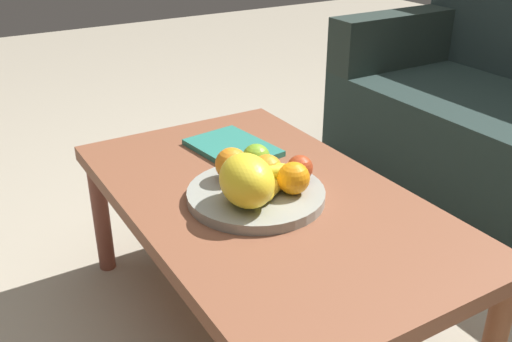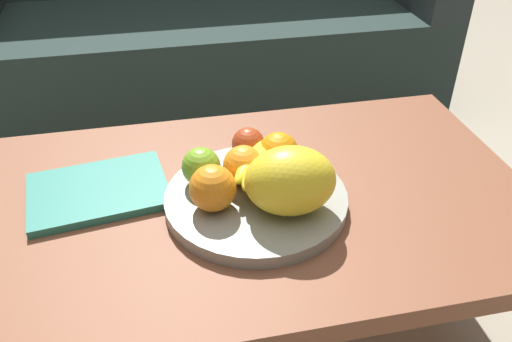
{
  "view_description": "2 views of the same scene",
  "coord_description": "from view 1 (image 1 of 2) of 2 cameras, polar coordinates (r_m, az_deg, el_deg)",
  "views": [
    {
      "loc": [
        1.04,
        -0.65,
        1.07
      ],
      "look_at": [
        0.01,
        -0.03,
        0.48
      ],
      "focal_mm": 40.54,
      "sensor_mm": 36.0,
      "label": 1
    },
    {
      "loc": [
        -0.15,
        -0.76,
        1.01
      ],
      "look_at": [
        0.01,
        -0.03,
        0.48
      ],
      "focal_mm": 37.01,
      "sensor_mm": 36.0,
      "label": 2
    }
  ],
  "objects": [
    {
      "name": "ground_plane",
      "position": [
        1.63,
        0.76,
        -15.1
      ],
      "size": [
        8.0,
        8.0,
        0.0
      ],
      "primitive_type": "plane",
      "color": "#A79D88"
    },
    {
      "name": "coffee_table",
      "position": [
        1.42,
        0.84,
        -3.99
      ],
      "size": [
        1.06,
        0.63,
        0.41
      ],
      "color": "brown",
      "rests_on": "ground_plane"
    },
    {
      "name": "fruit_bowl",
      "position": [
        1.37,
        0.0,
        -2.34
      ],
      "size": [
        0.33,
        0.33,
        0.03
      ],
      "primitive_type": "cylinder",
      "color": "#969A8F",
      "rests_on": "coffee_table"
    },
    {
      "name": "melon_large_front",
      "position": [
        1.28,
        -0.92,
        -0.95
      ],
      "size": [
        0.17,
        0.14,
        0.12
      ],
      "primitive_type": "ellipsoid",
      "rotation": [
        0.0,
        0.0,
        -0.12
      ],
      "color": "yellow",
      "rests_on": "fruit_bowl"
    },
    {
      "name": "orange_front",
      "position": [
        1.4,
        -2.42,
        0.69
      ],
      "size": [
        0.08,
        0.08,
        0.08
      ],
      "primitive_type": "sphere",
      "color": "orange",
      "rests_on": "fruit_bowl"
    },
    {
      "name": "orange_left",
      "position": [
        1.34,
        3.72,
        -0.71
      ],
      "size": [
        0.08,
        0.08,
        0.08
      ],
      "primitive_type": "sphere",
      "color": "orange",
      "rests_on": "fruit_bowl"
    },
    {
      "name": "orange_right",
      "position": [
        1.38,
        1.1,
        0.13
      ],
      "size": [
        0.07,
        0.07,
        0.07
      ],
      "primitive_type": "sphere",
      "color": "orange",
      "rests_on": "fruit_bowl"
    },
    {
      "name": "apple_front",
      "position": [
        1.4,
        4.35,
        0.29
      ],
      "size": [
        0.06,
        0.06,
        0.06
      ],
      "primitive_type": "sphere",
      "color": "#AE3F1E",
      "rests_on": "fruit_bowl"
    },
    {
      "name": "apple_left",
      "position": [
        1.45,
        0.02,
        1.32
      ],
      "size": [
        0.07,
        0.07,
        0.07
      ],
      "primitive_type": "sphere",
      "color": "#75AD29",
      "rests_on": "fruit_bowl"
    },
    {
      "name": "banana_bunch",
      "position": [
        1.36,
        1.52,
        -0.72
      ],
      "size": [
        0.14,
        0.16,
        0.06
      ],
      "color": "gold",
      "rests_on": "fruit_bowl"
    },
    {
      "name": "magazine",
      "position": [
        1.64,
        -2.32,
        2.31
      ],
      "size": [
        0.27,
        0.21,
        0.02
      ],
      "primitive_type": "cube",
      "rotation": [
        0.0,
        0.0,
        0.13
      ],
      "color": "#2C7E6E",
      "rests_on": "coffee_table"
    }
  ]
}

